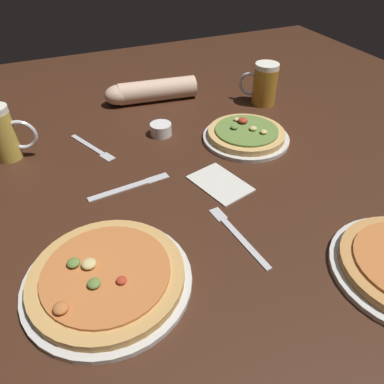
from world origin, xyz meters
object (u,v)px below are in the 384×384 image
object	(u,v)px
beer_mug_amber	(4,134)
ramekin_sauce	(161,129)
pizza_plate_far	(246,135)
fork_left	(93,147)
pizza_plate_side	(107,278)
knife_right	(130,186)
fork_spare	(237,234)
diner_arm	(148,91)
napkin_folded	(220,183)
beer_mug_dark	(264,84)

from	to	relation	value
beer_mug_amber	ramekin_sauce	xyz separation A→B (m)	(0.43, -0.05, -0.06)
pizza_plate_far	beer_mug_amber	xyz separation A→B (m)	(-0.66, 0.18, 0.06)
ramekin_sauce	fork_left	size ratio (longest dim) A/B	0.35
pizza_plate_side	knife_right	bearing A→B (deg)	65.83
ramekin_sauce	pizza_plate_side	bearing A→B (deg)	-120.08
fork_spare	diner_arm	xyz separation A→B (m)	(0.04, 0.73, 0.03)
beer_mug_amber	ramekin_sauce	size ratio (longest dim) A/B	2.34
napkin_folded	beer_mug_dark	bearing A→B (deg)	46.16
napkin_folded	pizza_plate_side	bearing A→B (deg)	-150.08
pizza_plate_side	pizza_plate_far	bearing A→B (deg)	35.32
fork_spare	beer_mug_amber	bearing A→B (deg)	129.33
pizza_plate_far	beer_mug_dark	xyz separation A→B (m)	(0.18, 0.20, 0.05)
pizza_plate_side	beer_mug_amber	size ratio (longest dim) A/B	2.07
ramekin_sauce	fork_left	xyz separation A→B (m)	(-0.21, 0.01, -0.02)
napkin_folded	knife_right	distance (m)	0.23
ramekin_sauce	diner_arm	world-z (taller)	diner_arm
ramekin_sauce	fork_left	world-z (taller)	ramekin_sauce
beer_mug_amber	fork_spare	bearing A→B (deg)	-50.67
pizza_plate_far	beer_mug_dark	world-z (taller)	beer_mug_dark
pizza_plate_side	ramekin_sauce	world-z (taller)	pizza_plate_side
pizza_plate_side	knife_right	distance (m)	0.30
pizza_plate_far	napkin_folded	world-z (taller)	pizza_plate_far
diner_arm	pizza_plate_far	bearing A→B (deg)	-63.89
pizza_plate_far	ramekin_sauce	xyz separation A→B (m)	(-0.23, 0.13, 0.00)
beer_mug_dark	fork_spare	distance (m)	0.69
beer_mug_dark	fork_spare	size ratio (longest dim) A/B	0.67
fork_spare	diner_arm	size ratio (longest dim) A/B	0.64
beer_mug_amber	diner_arm	xyz separation A→B (m)	(0.47, 0.20, -0.04)
beer_mug_amber	diner_arm	size ratio (longest dim) A/B	0.47
napkin_folded	diner_arm	size ratio (longest dim) A/B	0.47
pizza_plate_side	ramekin_sauce	xyz separation A→B (m)	(0.29, 0.50, 0.00)
pizza_plate_side	beer_mug_dark	xyz separation A→B (m)	(0.70, 0.57, 0.05)
pizza_plate_far	beer_mug_dark	bearing A→B (deg)	47.97
pizza_plate_far	knife_right	size ratio (longest dim) A/B	1.20
pizza_plate_side	beer_mug_amber	xyz separation A→B (m)	(-0.14, 0.55, 0.06)
fork_left	knife_right	world-z (taller)	same
beer_mug_dark	fork_left	size ratio (longest dim) A/B	0.75
pizza_plate_side	fork_spare	world-z (taller)	pizza_plate_side
knife_right	beer_mug_amber	bearing A→B (deg)	134.87
pizza_plate_far	napkin_folded	xyz separation A→B (m)	(-0.17, -0.17, -0.01)
pizza_plate_side	knife_right	world-z (taller)	pizza_plate_side
ramekin_sauce	fork_left	distance (m)	0.21
beer_mug_dark	beer_mug_amber	xyz separation A→B (m)	(-0.84, -0.02, 0.01)
fork_left	diner_arm	distance (m)	0.35
pizza_plate_side	fork_left	size ratio (longest dim) A/B	1.70
napkin_folded	fork_spare	xyz separation A→B (m)	(-0.05, -0.18, -0.00)
fork_left	napkin_folded	bearing A→B (deg)	-49.17
fork_left	diner_arm	world-z (taller)	diner_arm
pizza_plate_side	diner_arm	xyz separation A→B (m)	(0.33, 0.75, 0.02)
fork_left	diner_arm	bearing A→B (deg)	43.62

